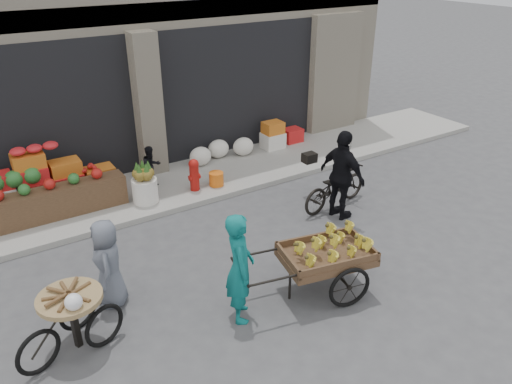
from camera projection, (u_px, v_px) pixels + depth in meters
ground at (275, 283)px, 8.02m from camera, size 80.00×80.00×0.00m
sidewalk at (170, 187)px, 11.08m from camera, size 18.00×2.20×0.12m
building at (96, 12)px, 12.58m from camera, size 14.00×6.45×7.00m
fruit_display at (45, 183)px, 9.82m from camera, size 3.10×1.12×1.24m
pineapple_bin at (145, 190)px, 10.21m from camera, size 0.52×0.52×0.50m
fire_hydrant at (194, 173)px, 10.64m from camera, size 0.22×0.22×0.71m
orange_bucket at (216, 179)px, 10.95m from camera, size 0.32×0.32×0.30m
right_bay_goods at (255, 141)px, 12.64m from camera, size 3.35×0.60×0.70m
seated_person at (151, 167)px, 10.76m from camera, size 0.51×0.43×0.93m
banana_cart at (324, 253)px, 7.54m from camera, size 2.43×1.36×0.96m
vendor_woman at (240, 268)px, 6.95m from camera, size 0.63×0.73×1.69m
tricycle_cart at (72, 313)px, 6.52m from camera, size 1.44×1.09×0.95m
vendor_grey at (108, 263)px, 7.29m from camera, size 0.65×0.80×1.40m
bicycle at (335, 187)px, 10.19m from camera, size 1.78×0.82×0.90m
cyclist at (342, 176)px, 9.59m from camera, size 0.57×1.10×1.80m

